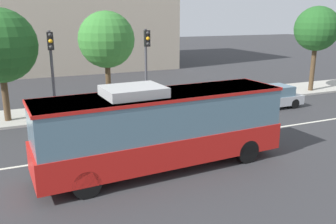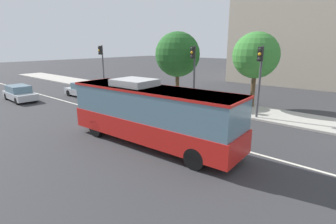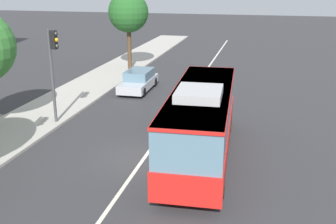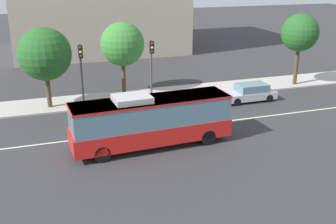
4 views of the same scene
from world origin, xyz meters
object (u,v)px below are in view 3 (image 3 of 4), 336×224
(traffic_light_mid_block, at_px, (53,60))
(street_tree_kerbside_left, at_px, (128,13))
(sedan_silver_behind, at_px, (139,81))
(transit_bus, at_px, (201,119))

(traffic_light_mid_block, distance_m, street_tree_kerbside_left, 14.38)
(sedan_silver_behind, relative_size, street_tree_kerbside_left, 0.67)
(traffic_light_mid_block, bearing_deg, sedan_silver_behind, 75.31)
(transit_bus, relative_size, traffic_light_mid_block, 1.95)
(transit_bus, xyz_separation_m, traffic_light_mid_block, (2.45, 8.32, 1.75))
(transit_bus, height_order, street_tree_kerbside_left, street_tree_kerbside_left)
(transit_bus, height_order, sedan_silver_behind, transit_bus)
(street_tree_kerbside_left, bearing_deg, traffic_light_mid_block, -177.27)
(transit_bus, distance_m, sedan_silver_behind, 12.10)
(sedan_silver_behind, distance_m, traffic_light_mid_block, 8.67)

